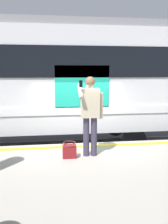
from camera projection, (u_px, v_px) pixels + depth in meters
name	position (u px, v px, depth m)	size (l,w,h in m)	color
ground_plane	(81.00, 175.00, 6.70)	(24.59, 24.59, 0.00)	#3D3D3F
platform	(97.00, 206.00, 4.31)	(16.39, 4.73, 0.90)	#9E998E
safety_line	(82.00, 146.00, 6.25)	(16.06, 0.16, 0.01)	yellow
track_rail_near	(76.00, 154.00, 8.11)	(21.31, 0.08, 0.16)	slate
track_rail_far	(72.00, 142.00, 9.52)	(21.31, 0.08, 0.16)	slate
train_carriage	(17.00, 77.00, 8.13)	(11.50, 2.85, 4.19)	silver
passenger	(90.00, 110.00, 5.42)	(0.57, 0.55, 1.80)	#383347
handbag	(69.00, 151.00, 5.41)	(0.31, 0.28, 0.36)	maroon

